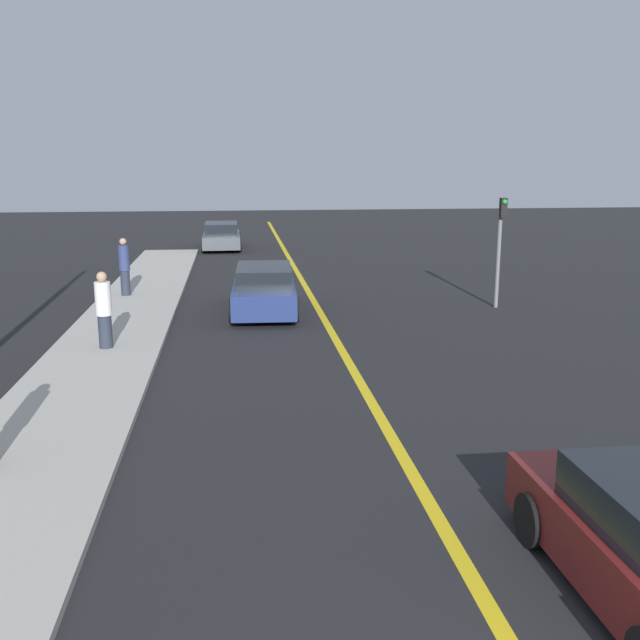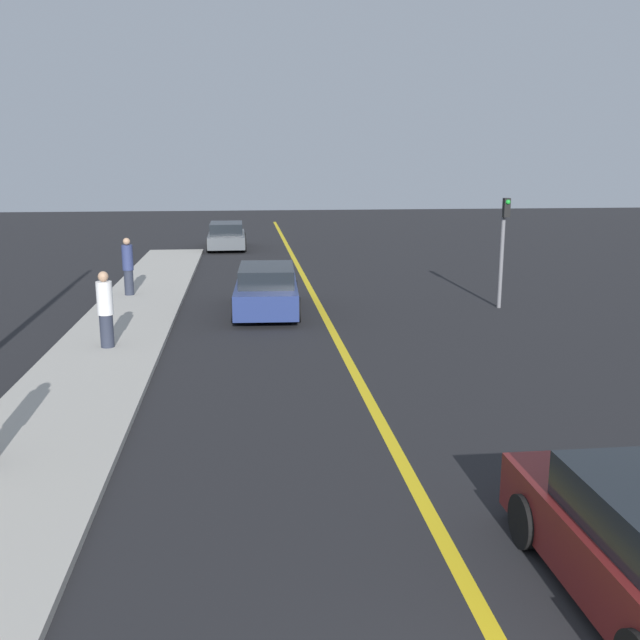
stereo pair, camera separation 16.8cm
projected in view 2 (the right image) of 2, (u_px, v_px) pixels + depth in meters
The scene contains 7 objects.
road_center_line at pixel (319, 305), 21.87m from camera, with size 0.20×60.00×0.01m.
sidewalk_left at pixel (125, 324), 19.11m from camera, with size 2.53×31.51×0.12m.
car_ahead_center at pixel (267, 290), 20.70m from camera, with size 2.03×4.56×1.39m.
car_far_distant at pixel (227, 236), 35.52m from camera, with size 1.94×4.55×1.31m.
pedestrian_mid_group at pixel (105, 309), 16.33m from camera, with size 0.36×0.36×1.77m.
pedestrian_far_standing at pixel (128, 266), 22.68m from camera, with size 0.34×0.34×1.83m.
traffic_light at pixel (503, 240), 20.98m from camera, with size 0.18×0.40×3.28m.
Camera 2 is at (-2.26, -3.31, 4.37)m, focal length 40.00 mm.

